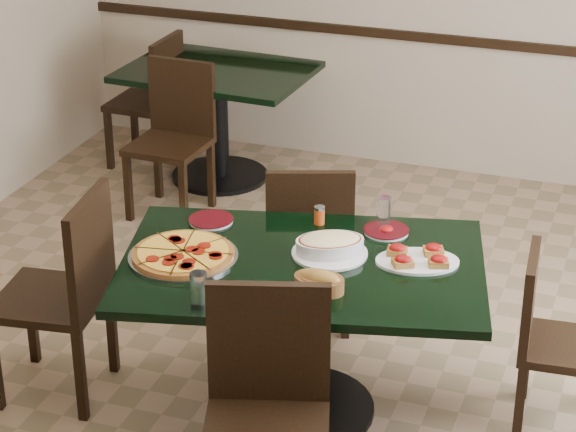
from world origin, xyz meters
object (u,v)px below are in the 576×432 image
(back_table, at_px, (218,103))
(chair_near, at_px, (267,401))
(chair_right, at_px, (549,333))
(back_chair_near, at_px, (175,129))
(main_table, at_px, (302,300))
(bruschetta_platter, at_px, (418,258))
(chair_left, at_px, (68,285))
(back_chair_left, at_px, (154,94))
(chair_far, at_px, (309,238))
(pepperoni_pizza, at_px, (183,254))
(bread_basket, at_px, (319,282))
(lasagna_casserole, at_px, (330,245))

(back_table, height_order, chair_near, chair_near)
(chair_right, distance_m, back_chair_near, 2.88)
(main_table, bearing_deg, chair_right, 2.34)
(chair_right, relative_size, bruschetta_platter, 1.96)
(chair_left, xyz_separation_m, back_chair_left, (-0.83, 2.60, -0.06))
(main_table, height_order, chair_near, chair_near)
(back_table, height_order, back_chair_near, back_chair_near)
(chair_far, distance_m, chair_right, 1.29)
(main_table, relative_size, back_table, 1.42)
(chair_left, height_order, pepperoni_pizza, chair_left)
(chair_right, relative_size, back_chair_left, 0.90)
(chair_near, xyz_separation_m, bruschetta_platter, (0.34, 0.89, 0.22))
(chair_far, distance_m, bread_basket, 1.01)
(chair_far, height_order, bread_basket, chair_far)
(chair_left, bearing_deg, main_table, 93.23)
(lasagna_casserole, bearing_deg, back_table, 94.70)
(main_table, distance_m, back_chair_left, 3.03)
(bruschetta_platter, bearing_deg, chair_far, 122.42)
(back_table, bearing_deg, chair_near, -61.07)
(back_table, xyz_separation_m, chair_far, (1.16, -1.63, -0.02))
(chair_far, height_order, chair_left, chair_left)
(chair_right, height_order, chair_left, chair_left)
(main_table, distance_m, back_table, 2.70)
(main_table, distance_m, chair_near, 0.75)
(lasagna_casserole, bearing_deg, chair_far, 87.36)
(chair_right, distance_m, back_chair_left, 3.56)
(chair_near, distance_m, chair_left, 1.26)
(bruschetta_platter, bearing_deg, back_table, 111.96)
(main_table, distance_m, chair_right, 1.06)
(back_table, bearing_deg, chair_far, -51.25)
(chair_right, distance_m, chair_left, 2.10)
(pepperoni_pizza, xyz_separation_m, bread_basket, (0.63, -0.08, 0.02))
(main_table, height_order, chair_left, chair_left)
(back_table, bearing_deg, chair_right, -37.40)
(back_chair_near, bearing_deg, chair_far, -38.87)
(chair_right, xyz_separation_m, lasagna_casserole, (-0.93, -0.18, 0.35))
(chair_near, bearing_deg, back_chair_left, 105.18)
(main_table, distance_m, chair_left, 1.04)
(chair_near, height_order, chair_right, chair_near)
(back_chair_near, relative_size, pepperoni_pizza, 1.98)
(chair_far, xyz_separation_m, back_chair_near, (-1.23, 1.10, 0.02))
(chair_far, relative_size, chair_right, 1.12)
(back_chair_near, bearing_deg, lasagna_casserole, -45.17)
(main_table, distance_m, lasagna_casserole, 0.27)
(pepperoni_pizza, relative_size, bruschetta_platter, 1.14)
(back_table, relative_size, chair_right, 1.49)
(main_table, xyz_separation_m, pepperoni_pizza, (-0.49, -0.13, 0.20))
(back_table, xyz_separation_m, pepperoni_pizza, (0.87, -2.45, 0.24))
(chair_far, height_order, lasagna_casserole, chair_far)
(lasagna_casserole, relative_size, bread_basket, 1.59)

